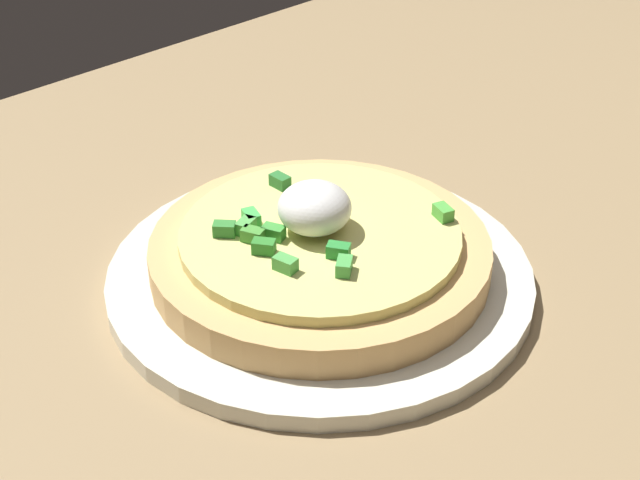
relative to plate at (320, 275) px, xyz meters
The scene contains 3 objects.
dining_table 7.70cm from the plate, 134.06° to the left, with size 126.07×86.92×2.57cm, color #947953.
plate is the anchor object (origin of this frame).
pizza 1.96cm from the plate, 44.70° to the right, with size 20.29×20.29×5.62cm.
Camera 1 is at (37.18, 27.12, 35.34)cm, focal length 51.74 mm.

